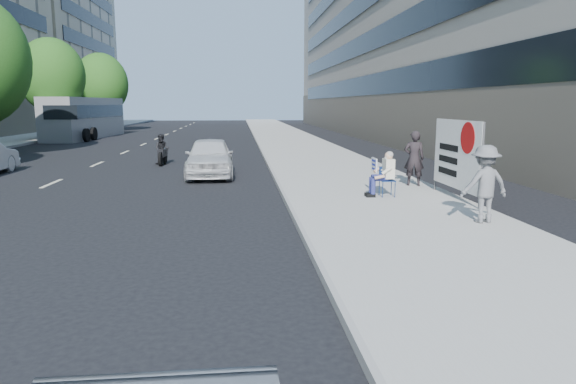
{
  "coord_description": "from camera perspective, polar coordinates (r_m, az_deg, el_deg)",
  "views": [
    {
      "loc": [
        0.13,
        -10.69,
        2.78
      ],
      "look_at": [
        1.23,
        0.76,
        0.81
      ],
      "focal_mm": 32.0,
      "sensor_mm": 36.0,
      "label": 1
    }
  ],
  "objects": [
    {
      "name": "white_sedan_near",
      "position": [
        20.21,
        -8.69,
        3.87
      ],
      "size": [
        1.87,
        4.47,
        1.51
      ],
      "primitive_type": "imported",
      "rotation": [
        0.0,
        0.0,
        0.02
      ],
      "color": "silver",
      "rests_on": "ground"
    },
    {
      "name": "tree_far_d",
      "position": [
        43.03,
        -24.79,
        11.67
      ],
      "size": [
        4.8,
        4.8,
        7.65
      ],
      "color": "#382616",
      "rests_on": "ground"
    },
    {
      "name": "protest_banner",
      "position": [
        15.09,
        18.21,
        4.01
      ],
      "size": [
        0.08,
        3.06,
        2.2
      ],
      "color": "#4C4C4C",
      "rests_on": "near_sidewalk"
    },
    {
      "name": "seated_protester",
      "position": [
        14.99,
        10.57,
        2.26
      ],
      "size": [
        0.83,
        1.12,
        1.31
      ],
      "color": "navy",
      "rests_on": "near_sidewalk"
    },
    {
      "name": "bus",
      "position": [
        45.79,
        -21.57,
        7.64
      ],
      "size": [
        3.62,
        12.24,
        3.3
      ],
      "rotation": [
        0.0,
        0.0,
        -0.09
      ],
      "color": "gray",
      "rests_on": "ground"
    },
    {
      "name": "near_sidewalk",
      "position": [
        31.05,
        1.69,
        4.74
      ],
      "size": [
        5.0,
        120.0,
        0.15
      ],
      "primitive_type": "cube",
      "color": "#9F9D95",
      "rests_on": "ground"
    },
    {
      "name": "ground",
      "position": [
        11.05,
        -6.01,
        -4.9
      ],
      "size": [
        160.0,
        160.0,
        0.0
      ],
      "primitive_type": "plane",
      "color": "black",
      "rests_on": "ground"
    },
    {
      "name": "jogger",
      "position": [
        12.26,
        21.0,
        0.84
      ],
      "size": [
        1.19,
        0.77,
        1.74
      ],
      "primitive_type": "imported",
      "rotation": [
        0.0,
        0.0,
        3.26
      ],
      "color": "slate",
      "rests_on": "near_sidewalk"
    },
    {
      "name": "pedestrian_woman",
      "position": [
        17.19,
        13.83,
        3.65
      ],
      "size": [
        0.75,
        0.6,
        1.79
      ],
      "primitive_type": "imported",
      "rotation": [
        0.0,
        0.0,
        2.85
      ],
      "color": "black",
      "rests_on": "near_sidewalk"
    },
    {
      "name": "far_bldg_north",
      "position": [
        79.48,
        -29.04,
        16.68
      ],
      "size": [
        22.0,
        28.0,
        28.0
      ],
      "primitive_type": "cube",
      "color": "#C2AE92",
      "rests_on": "ground"
    },
    {
      "name": "near_building",
      "position": [
        46.47,
        16.73,
        18.29
      ],
      "size": [
        14.0,
        70.0,
        20.0
      ],
      "primitive_type": "cube",
      "color": "#A2998C",
      "rests_on": "ground"
    },
    {
      "name": "motorcycle",
      "position": [
        24.54,
        -13.79,
        4.45
      ],
      "size": [
        0.72,
        2.05,
        1.42
      ],
      "rotation": [
        0.0,
        0.0,
        -0.05
      ],
      "color": "black",
      "rests_on": "ground"
    },
    {
      "name": "tree_far_e",
      "position": [
        56.45,
        -20.08,
        11.19
      ],
      "size": [
        5.4,
        5.4,
        7.89
      ],
      "color": "#382616",
      "rests_on": "ground"
    }
  ]
}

